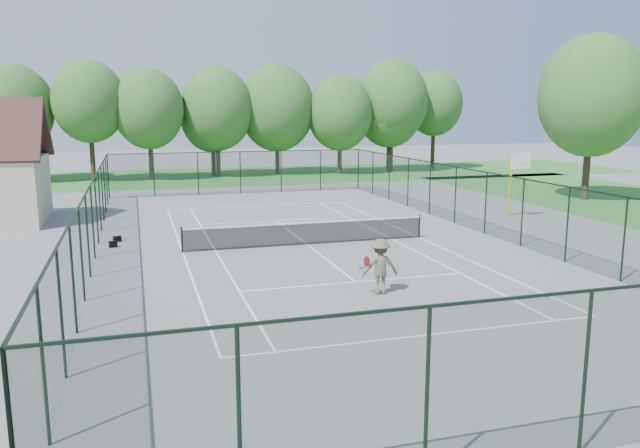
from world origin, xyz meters
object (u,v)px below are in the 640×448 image
(tennis_net, at_px, (307,232))
(basketball_goal, at_px, (516,172))
(tennis_player, at_px, (380,266))
(sports_bag_a, at_px, (113,244))

(tennis_net, height_order, basketball_goal, basketball_goal)
(tennis_player, bearing_deg, tennis_net, 92.07)
(basketball_goal, distance_m, tennis_player, 17.28)
(tennis_net, xyz_separation_m, sports_bag_a, (-8.34, 1.93, -0.44))
(tennis_net, distance_m, sports_bag_a, 8.57)
(basketball_goal, xyz_separation_m, sports_bag_a, (-21.38, -1.68, -2.43))
(sports_bag_a, relative_size, tennis_player, 0.19)
(sports_bag_a, bearing_deg, basketball_goal, -4.09)
(tennis_net, distance_m, basketball_goal, 13.68)
(sports_bag_a, bearing_deg, tennis_net, -21.63)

